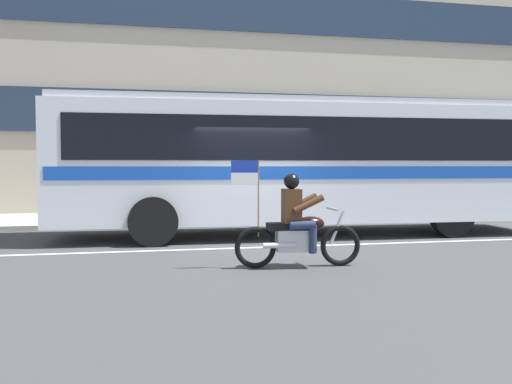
% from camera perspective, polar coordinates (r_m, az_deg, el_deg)
% --- Properties ---
extents(ground_plane, '(60.00, 60.00, 0.00)m').
position_cam_1_polar(ground_plane, '(11.94, -0.24, -5.36)').
color(ground_plane, '#3D3D3F').
extents(sidewalk_curb, '(28.00, 3.80, 0.15)m').
position_cam_1_polar(sidewalk_curb, '(16.92, -3.75, -2.68)').
color(sidewalk_curb, '#A39E93').
rests_on(sidewalk_curb, ground_plane).
extents(lane_center_stripe, '(26.60, 0.14, 0.01)m').
position_cam_1_polar(lane_center_stripe, '(11.35, 0.38, -5.76)').
color(lane_center_stripe, silver).
rests_on(lane_center_stripe, ground_plane).
extents(office_building_facade, '(28.00, 0.89, 9.90)m').
position_cam_1_polar(office_building_facade, '(19.38, -4.79, 12.50)').
color(office_building_facade, '#B2A893').
rests_on(office_building_facade, ground_plane).
extents(transit_bus, '(11.88, 2.92, 3.22)m').
position_cam_1_polar(transit_bus, '(13.35, 5.11, 3.61)').
color(transit_bus, silver).
rests_on(transit_bus, ground_plane).
extents(motorcycle_with_rider, '(2.19, 0.64, 1.78)m').
position_cam_1_polar(motorcycle_with_rider, '(9.15, 4.28, -3.68)').
color(motorcycle_with_rider, black).
rests_on(motorcycle_with_rider, ground_plane).
extents(fire_hydrant, '(0.22, 0.30, 0.75)m').
position_cam_1_polar(fire_hydrant, '(15.97, -12.43, -1.47)').
color(fire_hydrant, '#4C8C3F').
rests_on(fire_hydrant, sidewalk_curb).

